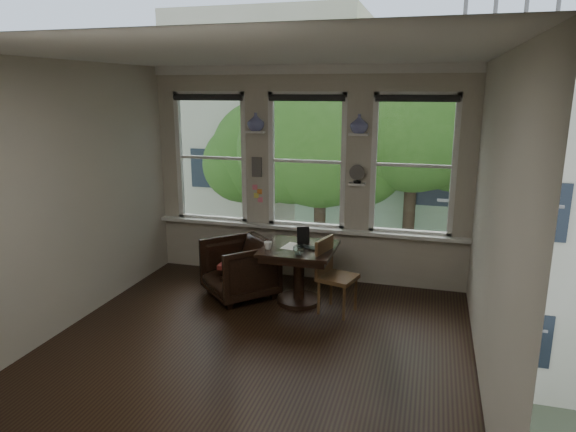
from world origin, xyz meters
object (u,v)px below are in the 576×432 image
(table, at_px, (299,275))
(mug, at_px, (268,245))
(armchair_left, at_px, (240,269))
(side_chair_right, at_px, (338,277))
(laptop, at_px, (306,248))

(table, height_order, mug, mug)
(armchair_left, height_order, mug, mug)
(mug, bearing_deg, armchair_left, 158.12)
(mug, bearing_deg, table, 28.96)
(armchair_left, distance_m, mug, 0.65)
(armchair_left, distance_m, side_chair_right, 1.35)
(armchair_left, height_order, side_chair_right, side_chair_right)
(laptop, bearing_deg, mug, -148.54)
(table, relative_size, armchair_left, 1.06)
(laptop, xyz_separation_m, mug, (-0.46, -0.12, 0.03))
(table, distance_m, laptop, 0.41)
(table, height_order, armchair_left, armchair_left)
(armchair_left, distance_m, laptop, 0.99)
(armchair_left, bearing_deg, table, 44.11)
(armchair_left, relative_size, laptop, 2.65)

